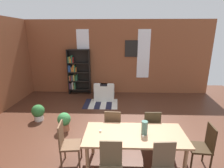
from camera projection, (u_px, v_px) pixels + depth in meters
name	position (u px, v px, depth m)	size (l,w,h in m)	color
ground_plane	(108.00, 156.00, 3.92)	(11.74, 11.74, 0.00)	#4D2A1C
back_wall_brick	(113.00, 58.00, 7.86)	(8.69, 0.12, 3.29)	brown
window_pane_0	(83.00, 54.00, 7.79)	(0.55, 0.02, 2.14)	white
window_pane_1	(143.00, 54.00, 7.70)	(0.55, 0.02, 2.14)	white
dining_table	(135.00, 137.00, 3.48)	(2.01, 0.90, 0.74)	#9F7552
vase_on_table	(144.00, 128.00, 3.41)	(0.12, 0.12, 0.28)	#4C7266
tealight_candle_0	(100.00, 131.00, 3.52)	(0.04, 0.04, 0.04)	silver
tealight_candle_1	(143.00, 136.00, 3.34)	(0.04, 0.04, 0.03)	silver
dining_chair_far_left	(113.00, 126.00, 4.19)	(0.42, 0.42, 0.95)	brown
dining_chair_far_right	(151.00, 127.00, 4.16)	(0.42, 0.42, 0.95)	#352B1A
dining_chair_head_right	(203.00, 145.00, 3.47)	(0.43, 0.43, 0.95)	#332212
dining_chair_near_left	(111.00, 168.00, 2.88)	(0.40, 0.40, 0.95)	brown
dining_chair_head_left	(67.00, 143.00, 3.56)	(0.44, 0.44, 0.95)	brown
bookshelf_tall	(77.00, 72.00, 7.85)	(1.01, 0.30, 2.03)	black
armchair_white	(105.00, 93.00, 7.33)	(0.81, 0.81, 0.75)	silver
potted_plant_by_shelf	(38.00, 112.00, 5.50)	(0.40, 0.40, 0.52)	silver
potted_plant_corner	(64.00, 121.00, 4.91)	(0.37, 0.37, 0.54)	#9E6042
striped_rug	(101.00, 104.00, 6.88)	(1.32, 1.07, 0.01)	#1E1E33
framed_picture	(131.00, 49.00, 7.65)	(0.56, 0.03, 0.72)	black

